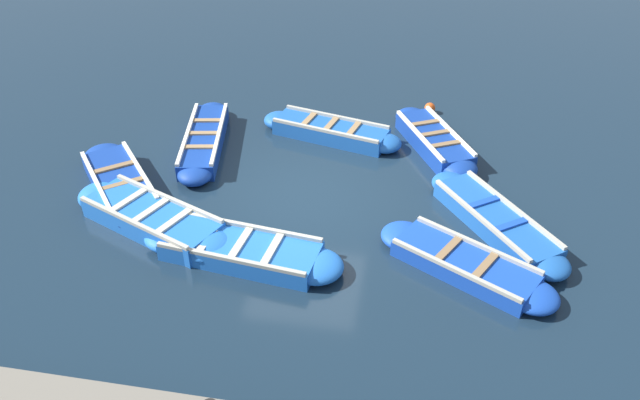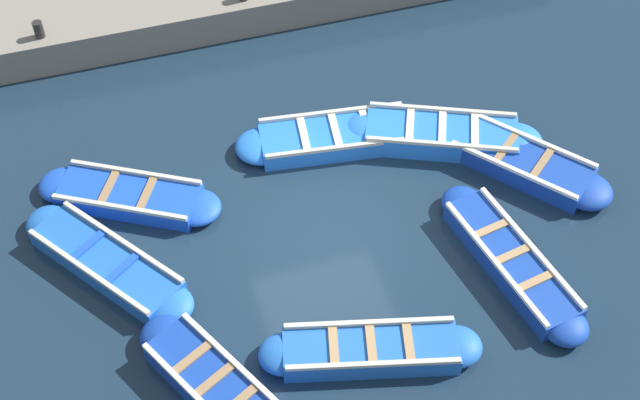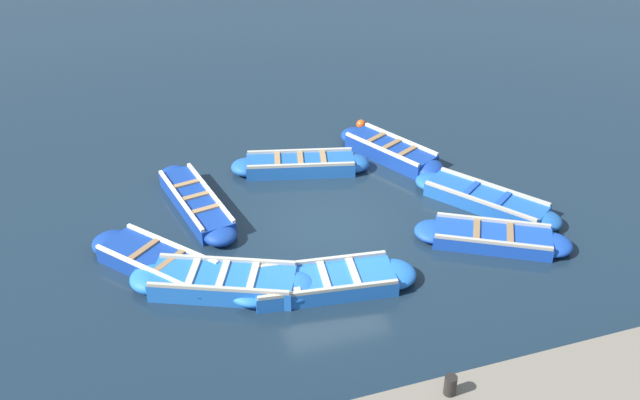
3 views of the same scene
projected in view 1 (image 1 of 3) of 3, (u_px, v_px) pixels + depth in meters
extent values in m
plane|color=#162838|center=(306.00, 197.00, 12.96)|extent=(120.00, 120.00, 0.00)
cube|color=navy|center=(434.00, 141.00, 14.45)|extent=(2.58, 1.90, 0.39)
ellipsoid|color=navy|center=(459.00, 168.00, 13.49)|extent=(1.09, 1.07, 0.39)
ellipsoid|color=navy|center=(412.00, 117.00, 15.40)|extent=(1.09, 1.07, 0.39)
cube|color=silver|center=(450.00, 130.00, 14.41)|extent=(2.18, 1.19, 0.07)
cube|color=silver|center=(419.00, 135.00, 14.22)|extent=(2.18, 1.19, 0.07)
cube|color=olive|center=(445.00, 144.00, 13.92)|extent=(0.47, 0.73, 0.04)
cube|color=olive|center=(435.00, 133.00, 14.32)|extent=(0.47, 0.73, 0.04)
cube|color=olive|center=(425.00, 123.00, 14.73)|extent=(0.47, 0.73, 0.04)
cube|color=blue|center=(152.00, 219.00, 12.00)|extent=(2.07, 3.03, 0.40)
ellipsoid|color=blue|center=(208.00, 245.00, 11.36)|extent=(1.24, 1.25, 0.40)
ellipsoid|color=blue|center=(102.00, 196.00, 12.64)|extent=(1.24, 1.25, 0.40)
cube|color=#B2AD9E|center=(168.00, 198.00, 12.18)|extent=(1.19, 2.60, 0.07)
cube|color=#B2AD9E|center=(132.00, 222.00, 11.54)|extent=(1.19, 2.60, 0.07)
cube|color=beige|center=(174.00, 221.00, 11.60)|extent=(0.87, 0.48, 0.04)
cube|color=beige|center=(151.00, 210.00, 11.87)|extent=(0.87, 0.48, 0.04)
cube|color=beige|center=(128.00, 200.00, 12.14)|extent=(0.87, 0.48, 0.04)
cube|color=#1E59AD|center=(495.00, 221.00, 12.01)|extent=(2.82, 2.38, 0.33)
ellipsoid|color=#1E59AD|center=(547.00, 265.00, 10.97)|extent=(1.14, 1.13, 0.33)
ellipsoid|color=#1E59AD|center=(451.00, 184.00, 13.06)|extent=(1.14, 1.13, 0.33)
cube|color=#B2AD9E|center=(513.00, 207.00, 12.04)|extent=(2.31, 1.71, 0.07)
cube|color=#B2AD9E|center=(480.00, 218.00, 11.76)|extent=(2.31, 1.71, 0.07)
cube|color=#1947B7|center=(511.00, 225.00, 11.61)|extent=(0.56, 0.70, 0.04)
cube|color=#1947B7|center=(483.00, 202.00, 12.20)|extent=(0.56, 0.70, 0.04)
cube|color=#1E59AD|center=(331.00, 131.00, 14.87)|extent=(1.46, 2.84, 0.35)
ellipsoid|color=#1E59AD|center=(385.00, 143.00, 14.41)|extent=(0.92, 0.94, 0.35)
ellipsoid|color=#1E59AD|center=(280.00, 120.00, 15.32)|extent=(0.92, 0.94, 0.35)
cube|color=#B2AD9E|center=(337.00, 117.00, 15.02)|extent=(0.73, 2.61, 0.07)
cube|color=#B2AD9E|center=(324.00, 131.00, 14.47)|extent=(0.73, 2.61, 0.07)
cube|color=#9E7A51|center=(353.00, 129.00, 14.56)|extent=(0.74, 0.31, 0.04)
cube|color=#9E7A51|center=(331.00, 124.00, 14.75)|extent=(0.74, 0.31, 0.04)
cube|color=#9E7A51|center=(309.00, 119.00, 14.94)|extent=(0.74, 0.31, 0.04)
cube|color=navy|center=(204.00, 141.00, 14.51)|extent=(3.03, 1.33, 0.36)
ellipsoid|color=navy|center=(195.00, 175.00, 13.31)|extent=(0.89, 0.87, 0.36)
ellipsoid|color=navy|center=(212.00, 112.00, 15.70)|extent=(0.89, 0.87, 0.36)
cube|color=silver|center=(219.00, 132.00, 14.39)|extent=(2.83, 0.60, 0.07)
cube|color=silver|center=(188.00, 133.00, 14.38)|extent=(2.83, 0.60, 0.07)
cube|color=#9E7A51|center=(200.00, 147.00, 13.89)|extent=(0.27, 0.72, 0.04)
cube|color=#9E7A51|center=(203.00, 133.00, 14.39)|extent=(0.27, 0.72, 0.04)
cube|color=#9E7A51|center=(207.00, 120.00, 14.90)|extent=(0.27, 0.72, 0.04)
cube|color=#1947B7|center=(465.00, 265.00, 10.99)|extent=(2.05, 2.66, 0.31)
ellipsoid|color=#1947B7|center=(533.00, 296.00, 10.34)|extent=(1.18, 1.19, 0.31)
ellipsoid|color=#1947B7|center=(404.00, 236.00, 11.64)|extent=(1.18, 1.19, 0.31)
cube|color=#B2AD9E|center=(478.00, 244.00, 11.15)|extent=(1.28, 2.20, 0.07)
cube|color=#B2AD9E|center=(454.00, 269.00, 10.61)|extent=(1.28, 2.20, 0.07)
cube|color=olive|center=(485.00, 266.00, 10.71)|extent=(0.78, 0.52, 0.04)
cube|color=olive|center=(448.00, 249.00, 11.08)|extent=(0.78, 0.52, 0.04)
cube|color=blue|center=(241.00, 251.00, 11.28)|extent=(1.39, 2.95, 0.33)
ellipsoid|color=blue|center=(316.00, 266.00, 10.94)|extent=(1.07, 1.10, 0.33)
ellipsoid|color=blue|center=(171.00, 236.00, 11.62)|extent=(1.07, 1.10, 0.33)
cube|color=#B2AD9E|center=(251.00, 227.00, 11.54)|extent=(0.43, 2.78, 0.07)
cube|color=#B2AD9E|center=(230.00, 259.00, 10.79)|extent=(0.43, 2.78, 0.07)
cube|color=beige|center=(272.00, 249.00, 11.03)|extent=(0.92, 0.25, 0.04)
cube|color=beige|center=(240.00, 243.00, 11.17)|extent=(0.92, 0.25, 0.04)
cube|color=beige|center=(210.00, 237.00, 11.32)|extent=(0.92, 0.25, 0.04)
cube|color=navy|center=(120.00, 183.00, 13.04)|extent=(2.60, 2.37, 0.36)
ellipsoid|color=navy|center=(137.00, 215.00, 12.14)|extent=(1.30, 1.30, 0.36)
ellipsoid|color=navy|center=(105.00, 156.00, 13.95)|extent=(1.30, 1.30, 0.36)
cube|color=silver|center=(139.00, 169.00, 13.10)|extent=(1.98, 1.64, 0.07)
cube|color=silver|center=(96.00, 181.00, 12.74)|extent=(1.98, 1.64, 0.07)
cube|color=olive|center=(122.00, 184.00, 12.67)|extent=(0.66, 0.76, 0.04)
cube|color=olive|center=(113.00, 167.00, 13.18)|extent=(0.66, 0.76, 0.04)
sphere|color=#E05119|center=(430.00, 108.00, 15.95)|extent=(0.28, 0.28, 0.28)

